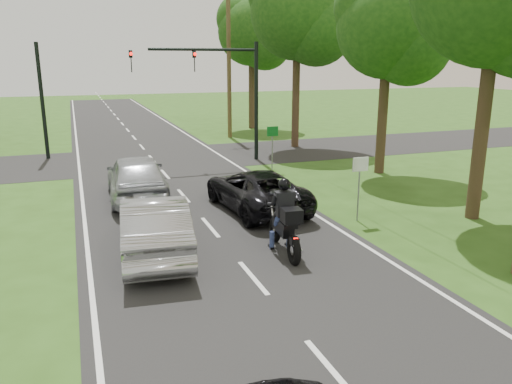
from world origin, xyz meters
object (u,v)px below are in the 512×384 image
traffic_signal (221,80)px  sign_green (272,138)px  sign_white (360,173)px  motorcycle_rider (285,224)px  utility_pole_far (229,60)px  silver_suv (137,177)px  silver_sedan (155,226)px  dark_suv (256,190)px

traffic_signal → sign_green: bearing=-62.6°
sign_white → motorcycle_rider: bearing=-152.1°
traffic_signal → utility_pole_far: utility_pole_far is taller
traffic_signal → sign_green: traffic_signal is taller
silver_suv → utility_pole_far: utility_pole_far is taller
silver_sedan → sign_white: 6.74m
utility_pole_far → sign_white: 19.39m
dark_suv → sign_green: size_ratio=2.38×
silver_suv → motorcycle_rider: bearing=116.2°
motorcycle_rider → sign_white: (3.35, 1.77, 0.77)m
silver_sedan → utility_pole_far: size_ratio=0.49×
dark_suv → traffic_signal: 9.37m
dark_suv → silver_sedan: 5.01m
sign_green → motorcycle_rider: bearing=-109.9°
dark_suv → sign_green: sign_green is taller
motorcycle_rider → dark_suv: motorcycle_rider is taller
silver_suv → sign_green: size_ratio=2.40×
motorcycle_rider → traffic_signal: (1.98, 12.79, 3.31)m
silver_sedan → traffic_signal: (5.30, 11.67, 3.33)m
silver_sedan → sign_green: bearing=-122.6°
traffic_signal → sign_green: 4.24m
silver_sedan → utility_pole_far: bearing=-106.7°
motorcycle_rider → sign_green: (3.55, 9.77, 0.77)m
sign_green → silver_suv: bearing=-156.5°
dark_suv → traffic_signal: size_ratio=0.79×
silver_suv → utility_pole_far: (7.92, 13.90, 4.20)m
motorcycle_rider → sign_green: sign_green is taller
traffic_signal → sign_white: 11.39m
motorcycle_rider → utility_pole_far: 21.77m
traffic_signal → sign_green: size_ratio=3.00×
dark_suv → silver_suv: (-3.74, 2.73, 0.17)m
utility_pole_far → motorcycle_rider: bearing=-103.1°
utility_pole_far → silver_sedan: bearing=-112.5°
silver_suv → traffic_signal: 8.42m
silver_sedan → silver_suv: size_ratio=0.95×
silver_sedan → sign_green: (6.86, 8.65, 0.79)m
dark_suv → sign_white: bearing=133.9°
silver_sedan → traffic_signal: size_ratio=0.76×
dark_suv → utility_pole_far: bearing=-108.4°
silver_sedan → silver_suv: (0.24, 5.77, 0.07)m
dark_suv → silver_suv: silver_suv is taller
silver_suv → traffic_signal: size_ratio=0.80×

